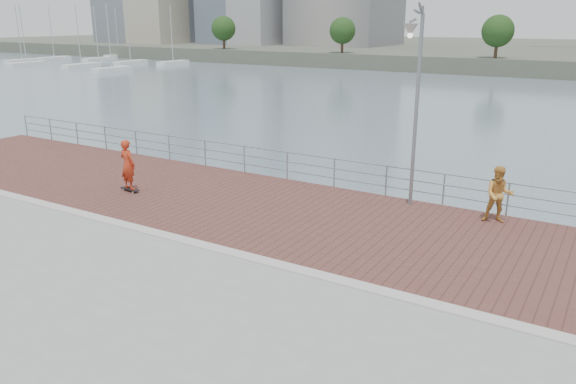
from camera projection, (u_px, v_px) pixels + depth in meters
The scene contains 10 objects.
water at pixel (250, 325), 15.39m from camera, with size 400.00×400.00×0.00m, color slate.
brick_lane at pixel (314, 218), 17.73m from camera, with size 40.00×6.80×0.02m, color brown.
curb at pixel (249, 257), 14.79m from camera, with size 40.00×0.40×0.06m, color #B7B5AD.
guardrail at pixel (360, 173), 20.30m from camera, with size 39.06×0.06×1.13m.
street_lamp at pixel (414, 73), 17.37m from camera, with size 0.45×1.32×6.23m.
skateboard at pixel (130, 189), 20.44m from camera, with size 0.86×0.31×0.10m.
skateboarder at pixel (128, 165), 20.17m from camera, with size 0.67×0.44×1.83m, color #B93118.
bystander at pixel (499, 195), 17.13m from camera, with size 0.86×0.67×1.77m, color gold.
shoreline_trees at pixel (502, 32), 81.02m from camera, with size 109.43×4.79×6.39m.
marina at pixel (91, 61), 105.00m from camera, with size 31.85×30.98×10.38m.
Camera 1 is at (7.97, -11.09, 6.04)m, focal length 35.00 mm.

